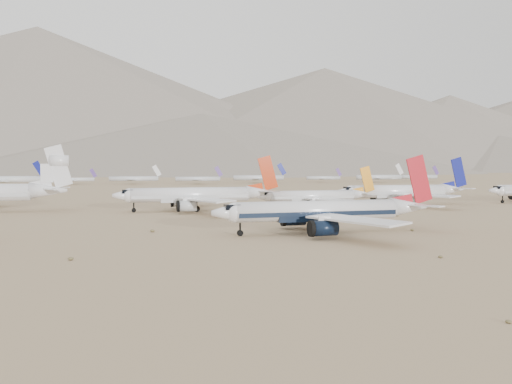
% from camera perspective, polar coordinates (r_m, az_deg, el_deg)
% --- Properties ---
extents(ground, '(7000.00, 7000.00, 0.00)m').
position_cam_1_polar(ground, '(101.60, 6.19, -5.03)').
color(ground, '#897250').
rests_on(ground, ground).
extents(main_airliner, '(47.37, 46.26, 16.72)m').
position_cam_1_polar(main_airliner, '(106.40, 8.06, -2.19)').
color(main_airliner, white).
rests_on(main_airliner, ground).
extents(row2_navy_widebody, '(49.36, 48.27, 17.56)m').
position_cam_1_polar(row2_navy_widebody, '(186.83, 16.46, 0.03)').
color(row2_navy_widebody, white).
rests_on(row2_navy_widebody, ground).
extents(row2_gold_tail, '(39.99, 39.11, 14.24)m').
position_cam_1_polar(row2_gold_tail, '(168.54, 6.92, -0.49)').
color(row2_gold_tail, white).
rests_on(row2_gold_tail, ground).
extents(row2_orange_tail, '(49.50, 48.42, 17.66)m').
position_cam_1_polar(row2_orange_tail, '(157.93, -6.73, -0.37)').
color(row2_orange_tail, white).
rests_on(row2_orange_tail, ground).
extents(distant_storage_row, '(517.77, 63.95, 15.69)m').
position_cam_1_polar(distant_storage_row, '(394.11, -12.84, 1.51)').
color(distant_storage_row, silver).
rests_on(distant_storage_row, ground).
extents(mountain_range, '(7354.00, 3024.00, 470.00)m').
position_cam_1_polar(mountain_range, '(1753.93, -11.56, 8.70)').
color(mountain_range, slate).
rests_on(mountain_range, ground).
extents(foothills, '(4637.50, 1395.00, 155.00)m').
position_cam_1_polar(foothills, '(1320.98, 10.30, 5.25)').
color(foothills, slate).
rests_on(foothills, ground).
extents(desert_scrub, '(219.83, 121.67, 0.63)m').
position_cam_1_polar(desert_scrub, '(71.72, -7.18, -8.19)').
color(desert_scrub, brown).
rests_on(desert_scrub, ground).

